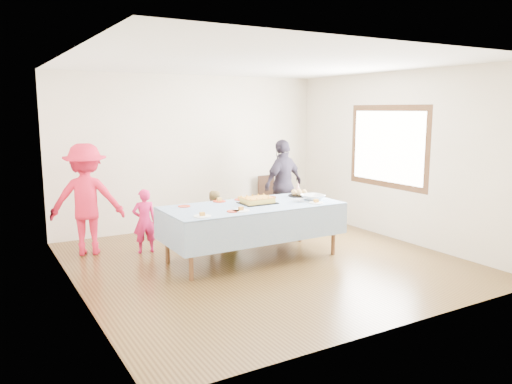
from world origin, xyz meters
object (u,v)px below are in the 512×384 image
at_px(birthday_cake, 258,201).
at_px(adult_left, 87,199).
at_px(dining_chair, 269,195).
at_px(party_table, 253,209).

bearing_deg(birthday_cake, adult_left, 146.46).
height_order(dining_chair, adult_left, adult_left).
bearing_deg(party_table, birthday_cake, 24.59).
bearing_deg(adult_left, party_table, 161.34).
xyz_separation_m(party_table, adult_left, (-1.96, 1.43, 0.09)).
relative_size(party_table, birthday_cake, 5.11).
relative_size(dining_chair, adult_left, 0.52).
bearing_deg(party_table, adult_left, 144.00).
bearing_deg(adult_left, dining_chair, -152.15).
bearing_deg(dining_chair, party_table, -131.63).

